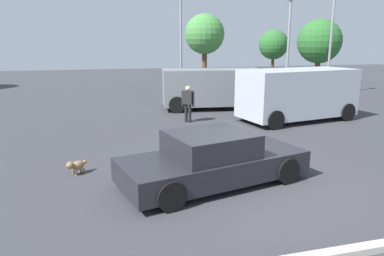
% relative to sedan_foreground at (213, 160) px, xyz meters
% --- Properties ---
extents(ground_plane, '(80.00, 80.00, 0.00)m').
position_rel_sedan_foreground_xyz_m(ground_plane, '(0.39, -0.16, -0.58)').
color(ground_plane, '#38383D').
extents(sedan_foreground, '(4.76, 2.81, 1.26)m').
position_rel_sedan_foreground_xyz_m(sedan_foreground, '(0.00, 0.00, 0.00)').
color(sedan_foreground, '#232328').
rests_on(sedan_foreground, ground_plane).
extents(dog, '(0.50, 0.44, 0.39)m').
position_rel_sedan_foreground_xyz_m(dog, '(-3.19, 1.45, -0.34)').
color(dog, olive).
rests_on(dog, ground_plane).
extents(van_white, '(5.32, 3.01, 2.20)m').
position_rel_sedan_foreground_xyz_m(van_white, '(5.76, 5.90, 0.61)').
color(van_white, '#B2B7C1').
rests_on(van_white, ground_plane).
extents(suv_dark, '(5.13, 2.62, 2.01)m').
position_rel_sedan_foreground_xyz_m(suv_dark, '(3.07, 9.52, 0.52)').
color(suv_dark, gray).
rests_on(suv_dark, ground_plane).
extents(pedestrian, '(0.48, 0.43, 1.55)m').
position_rel_sedan_foreground_xyz_m(pedestrian, '(1.11, 6.75, 0.33)').
color(pedestrian, black).
rests_on(pedestrian, ground_plane).
extents(light_post_near, '(0.44, 0.44, 5.95)m').
position_rel_sedan_foreground_xyz_m(light_post_near, '(8.07, 10.98, 3.50)').
color(light_post_near, gray).
rests_on(light_post_near, ground_plane).
extents(light_post_mid, '(0.44, 0.44, 6.76)m').
position_rel_sedan_foreground_xyz_m(light_post_mid, '(11.72, 12.23, 3.97)').
color(light_post_mid, gray).
rests_on(light_post_mid, ground_plane).
extents(light_post_far, '(0.44, 0.44, 7.06)m').
position_rel_sedan_foreground_xyz_m(light_post_far, '(2.43, 13.57, 4.14)').
color(light_post_far, gray).
rests_on(light_post_far, ground_plane).
extents(tree_back_center, '(2.88, 2.88, 5.36)m').
position_rel_sedan_foreground_xyz_m(tree_back_center, '(5.21, 17.89, 3.30)').
color(tree_back_center, brown).
rests_on(tree_back_center, ground_plane).
extents(tree_back_right, '(3.40, 3.40, 5.11)m').
position_rel_sedan_foreground_xyz_m(tree_back_right, '(14.31, 17.26, 2.81)').
color(tree_back_right, brown).
rests_on(tree_back_right, ground_plane).
extents(tree_far_right, '(2.81, 2.81, 4.54)m').
position_rel_sedan_foreground_xyz_m(tree_far_right, '(14.04, 24.23, 2.54)').
color(tree_far_right, brown).
rests_on(tree_far_right, ground_plane).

